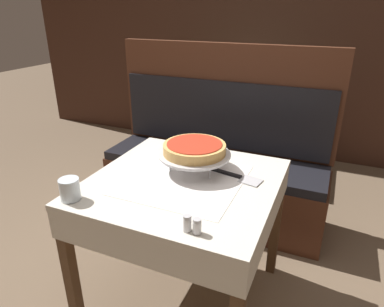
{
  "coord_description": "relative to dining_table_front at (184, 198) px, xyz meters",
  "views": [
    {
      "loc": [
        0.6,
        -1.29,
        1.48
      ],
      "look_at": [
        0.01,
        0.08,
        0.83
      ],
      "focal_mm": 32.0,
      "sensor_mm": 36.0,
      "label": 1
    }
  ],
  "objects": [
    {
      "name": "dining_table_rear",
      "position": [
        -0.23,
        1.8,
        -0.01
      ],
      "size": [
        0.76,
        0.76,
        0.74
      ],
      "color": "#1E6B33",
      "rests_on": "ground_plane"
    },
    {
      "name": "pizza_server",
      "position": [
        0.22,
        0.12,
        0.1
      ],
      "size": [
        0.28,
        0.1,
        0.01
      ],
      "color": "#BCBCC1",
      "rests_on": "dining_table_front"
    },
    {
      "name": "pepper_shaker",
      "position": [
        0.22,
        -0.36,
        0.13
      ],
      "size": [
        0.03,
        0.03,
        0.06
      ],
      "color": "silver",
      "rests_on": "dining_table_front"
    },
    {
      "name": "back_wall_panel",
      "position": [
        0.0,
        2.28,
        0.57
      ],
      "size": [
        6.0,
        0.04,
        2.4
      ],
      "primitive_type": "cube",
      "color": "#3D2319",
      "rests_on": "ground_plane"
    },
    {
      "name": "deep_dish_pizza",
      "position": [
        0.01,
        0.11,
        0.22
      ],
      "size": [
        0.3,
        0.3,
        0.05
      ],
      "color": "tan",
      "rests_on": "pizza_pan_stand"
    },
    {
      "name": "condiment_caddy",
      "position": [
        -0.26,
        1.73,
        0.14
      ],
      "size": [
        0.14,
        0.14,
        0.15
      ],
      "color": "black",
      "rests_on": "dining_table_rear"
    },
    {
      "name": "booth_bench",
      "position": [
        -0.14,
        0.86,
        -0.27
      ],
      "size": [
        1.6,
        0.47,
        1.25
      ],
      "color": "#4C2819",
      "rests_on": "ground_plane"
    },
    {
      "name": "water_glass_near",
      "position": [
        -0.36,
        -0.35,
        0.15
      ],
      "size": [
        0.08,
        0.08,
        0.09
      ],
      "color": "silver",
      "rests_on": "dining_table_front"
    },
    {
      "name": "salt_shaker",
      "position": [
        0.18,
        -0.36,
        0.13
      ],
      "size": [
        0.03,
        0.03,
        0.06
      ],
      "color": "silver",
      "rests_on": "dining_table_front"
    },
    {
      "name": "pizza_pan_stand",
      "position": [
        0.01,
        0.11,
        0.18
      ],
      "size": [
        0.36,
        0.36,
        0.09
      ],
      "color": "#ADADB2",
      "rests_on": "dining_table_front"
    },
    {
      "name": "ground_plane",
      "position": [
        0.0,
        0.0,
        -0.63
      ],
      "size": [
        14.0,
        14.0,
        0.0
      ],
      "primitive_type": "plane",
      "color": "brown"
    },
    {
      "name": "dining_table_front",
      "position": [
        0.0,
        0.0,
        0.0
      ],
      "size": [
        0.86,
        0.86,
        0.73
      ],
      "color": "beige",
      "rests_on": "ground_plane"
    }
  ]
}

